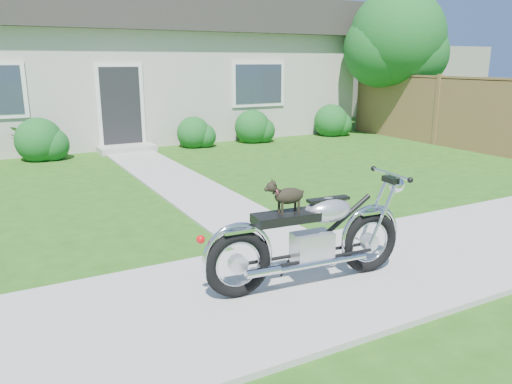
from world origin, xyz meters
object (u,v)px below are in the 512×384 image
house (143,64)px  potted_plant_left (28,144)px  fence (437,110)px  tree_far (408,48)px  motorcycle_with_dog (312,237)px  tree_near (402,42)px  potted_plant_right (245,130)px

house → potted_plant_left: 5.41m
house → fence: (6.30, -6.24, -1.22)m
tree_far → motorcycle_with_dog: bearing=-137.7°
tree_near → motorcycle_with_dog: tree_near is taller
potted_plant_right → motorcycle_with_dog: (-3.66, -8.65, 0.17)m
house → potted_plant_left: size_ratio=16.13×
tree_near → motorcycle_with_dog: (-8.40, -7.68, -2.24)m
tree_near → potted_plant_right: (-4.75, 0.97, -2.42)m
potted_plant_right → tree_far: bearing=7.7°
fence → potted_plant_right: size_ratio=9.14×
tree_near → tree_far: size_ratio=1.04×
fence → motorcycle_with_dog: size_ratio=2.98×
fence → potted_plant_left: size_ratio=8.48×
tree_near → potted_plant_left: size_ratio=5.55×
house → fence: house is taller
house → potted_plant_left: (-3.78, -3.44, -1.77)m
fence → tree_near: 2.61m
fence → tree_far: size_ratio=1.59×
tree_near → tree_far: 2.85m
house → potted_plant_right: bearing=-61.9°
house → tree_near: 7.95m
tree_near → potted_plant_left: (-10.36, 0.97, -2.39)m
house → potted_plant_left: house is taller
house → motorcycle_with_dog: bearing=-98.6°
tree_near → potted_plant_left: 10.68m
fence → tree_far: (2.41, 3.72, 1.73)m
potted_plant_left → potted_plant_right: bearing=0.0°
tree_far → potted_plant_left: (-12.49, -0.92, -2.28)m
house → tree_far: (8.71, -2.52, 0.51)m
tree_near → fence: bearing=-98.7°
tree_near → motorcycle_with_dog: bearing=-137.6°
fence → motorcycle_with_dog: bearing=-144.2°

